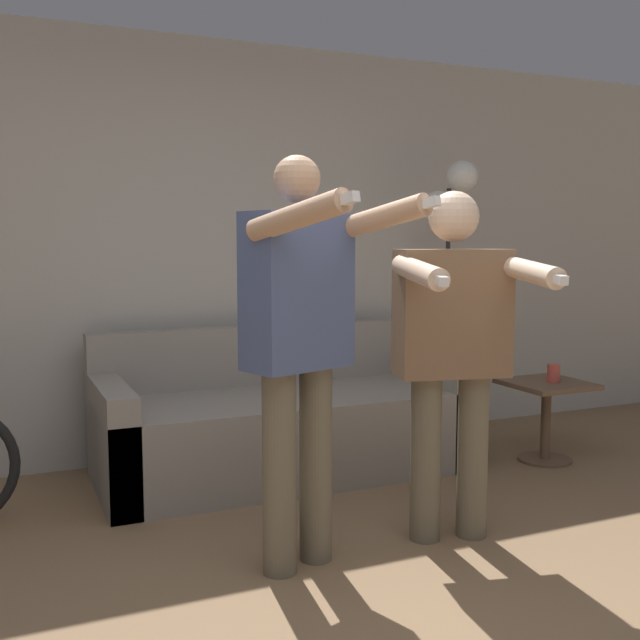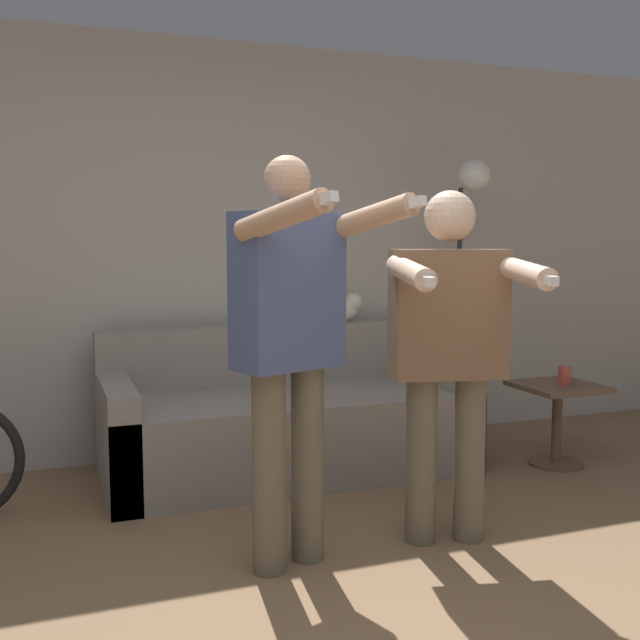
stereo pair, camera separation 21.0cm
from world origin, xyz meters
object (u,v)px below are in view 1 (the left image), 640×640
(floor_lamp, at_px, (449,227))
(person_right, at_px, (453,340))
(couch, at_px, (282,424))
(cup, at_px, (553,373))
(person_left, at_px, (301,333))
(side_table, at_px, (546,404))
(cat, at_px, (323,310))

(floor_lamp, bearing_deg, person_right, -122.85)
(couch, height_order, cup, couch)
(couch, height_order, person_left, person_left)
(side_table, relative_size, cup, 4.52)
(person_left, distance_m, person_right, 0.74)
(person_left, bearing_deg, floor_lamp, 22.36)
(couch, relative_size, person_right, 1.34)
(side_table, bearing_deg, cup, -52.16)
(person_left, xyz_separation_m, side_table, (1.97, 0.79, -0.63))
(floor_lamp, distance_m, cup, 1.15)
(cat, bearing_deg, side_table, -34.63)
(couch, bearing_deg, person_right, -74.65)
(side_table, height_order, cup, cup)
(person_left, relative_size, cup, 15.42)
(person_right, bearing_deg, cup, 44.97)
(couch, height_order, person_right, person_right)
(person_right, relative_size, side_table, 3.17)
(side_table, bearing_deg, floor_lamp, 120.51)
(couch, distance_m, person_left, 1.49)
(person_left, bearing_deg, person_right, -17.91)
(couch, distance_m, cup, 1.69)
(cat, height_order, side_table, cat)
(cat, distance_m, cup, 1.49)
(cup, bearing_deg, floor_lamp, 120.89)
(person_right, distance_m, side_table, 1.57)
(floor_lamp, relative_size, side_table, 3.77)
(cup, bearing_deg, couch, 163.10)
(couch, distance_m, floor_lamp, 1.70)
(person_left, height_order, floor_lamp, floor_lamp)
(cat, bearing_deg, floor_lamp, -14.81)
(floor_lamp, bearing_deg, cup, -59.11)
(person_left, bearing_deg, cat, 45.01)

